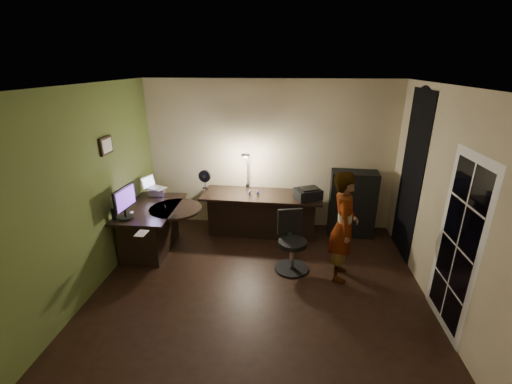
# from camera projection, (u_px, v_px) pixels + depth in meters

# --- Properties ---
(floor) EXTENTS (4.50, 4.00, 0.01)m
(floor) POSITION_uv_depth(u_px,v_px,m) (259.00, 285.00, 4.85)
(floor) COLOR black
(floor) RESTS_ON ground
(ceiling) EXTENTS (4.50, 4.00, 0.01)m
(ceiling) POSITION_uv_depth(u_px,v_px,m) (260.00, 85.00, 3.89)
(ceiling) COLOR silver
(ceiling) RESTS_ON floor
(wall_back) EXTENTS (4.50, 0.01, 2.70)m
(wall_back) POSITION_uv_depth(u_px,v_px,m) (269.00, 156.00, 6.24)
(wall_back) COLOR #BCAD89
(wall_back) RESTS_ON floor
(wall_front) EXTENTS (4.50, 0.01, 2.70)m
(wall_front) POSITION_uv_depth(u_px,v_px,m) (236.00, 295.00, 2.50)
(wall_front) COLOR #BCAD89
(wall_front) RESTS_ON floor
(wall_left) EXTENTS (0.01, 4.00, 2.70)m
(wall_left) POSITION_uv_depth(u_px,v_px,m) (92.00, 190.00, 4.57)
(wall_left) COLOR #BCAD89
(wall_left) RESTS_ON floor
(wall_right) EXTENTS (0.01, 4.00, 2.70)m
(wall_right) POSITION_uv_depth(u_px,v_px,m) (444.00, 202.00, 4.17)
(wall_right) COLOR #BCAD89
(wall_right) RESTS_ON floor
(green_wall_overlay) EXTENTS (0.00, 4.00, 2.70)m
(green_wall_overlay) POSITION_uv_depth(u_px,v_px,m) (93.00, 190.00, 4.57)
(green_wall_overlay) COLOR #4D5E28
(green_wall_overlay) RESTS_ON floor
(arched_doorway) EXTENTS (0.01, 0.90, 2.60)m
(arched_doorway) POSITION_uv_depth(u_px,v_px,m) (411.00, 177.00, 5.26)
(arched_doorway) COLOR black
(arched_doorway) RESTS_ON floor
(french_door) EXTENTS (0.02, 0.92, 2.10)m
(french_door) POSITION_uv_depth(u_px,v_px,m) (457.00, 246.00, 3.76)
(french_door) COLOR white
(french_door) RESTS_ON floor
(framed_picture) EXTENTS (0.04, 0.30, 0.25)m
(framed_picture) POSITION_uv_depth(u_px,v_px,m) (106.00, 146.00, 4.81)
(framed_picture) COLOR black
(framed_picture) RESTS_ON wall_left
(desk_left) EXTENTS (0.85, 1.36, 0.78)m
(desk_left) POSITION_uv_depth(u_px,v_px,m) (153.00, 229.00, 5.62)
(desk_left) COLOR black
(desk_left) RESTS_ON floor
(desk_right) EXTENTS (2.11, 0.80, 0.78)m
(desk_right) POSITION_uv_depth(u_px,v_px,m) (262.00, 215.00, 6.13)
(desk_right) COLOR black
(desk_right) RESTS_ON floor
(cabinet) EXTENTS (0.81, 0.44, 1.19)m
(cabinet) POSITION_uv_depth(u_px,v_px,m) (352.00, 204.00, 6.09)
(cabinet) COLOR black
(cabinet) RESTS_ON floor
(laptop_stand) EXTENTS (0.29, 0.25, 0.11)m
(laptop_stand) POSITION_uv_depth(u_px,v_px,m) (157.00, 192.00, 5.94)
(laptop_stand) COLOR silver
(laptop_stand) RESTS_ON desk_left
(laptop) EXTENTS (0.39, 0.38, 0.21)m
(laptop) POSITION_uv_depth(u_px,v_px,m) (156.00, 183.00, 5.88)
(laptop) COLOR silver
(laptop) RESTS_ON laptop_stand
(monitor) EXTENTS (0.15, 0.54, 0.35)m
(monitor) POSITION_uv_depth(u_px,v_px,m) (124.00, 207.00, 5.01)
(monitor) COLOR black
(monitor) RESTS_ON desk_left
(mouse) EXTENTS (0.07, 0.10, 0.03)m
(mouse) POSITION_uv_depth(u_px,v_px,m) (131.00, 212.00, 5.21)
(mouse) COLOR silver
(mouse) RESTS_ON desk_left
(phone) EXTENTS (0.09, 0.13, 0.01)m
(phone) POSITION_uv_depth(u_px,v_px,m) (173.00, 216.00, 5.10)
(phone) COLOR black
(phone) RESTS_ON desk_left
(pen) EXTENTS (0.08, 0.14, 0.01)m
(pen) POSITION_uv_depth(u_px,v_px,m) (165.00, 207.00, 5.45)
(pen) COLOR black
(pen) RESTS_ON desk_left
(speaker) EXTENTS (0.07, 0.07, 0.17)m
(speaker) POSITION_uv_depth(u_px,v_px,m) (114.00, 214.00, 4.99)
(speaker) COLOR black
(speaker) RESTS_ON desk_left
(notepad) EXTENTS (0.14, 0.20, 0.01)m
(notepad) POSITION_uv_depth(u_px,v_px,m) (142.00, 233.00, 4.60)
(notepad) COLOR silver
(notepad) RESTS_ON desk_left
(desk_fan) EXTENTS (0.24, 0.15, 0.35)m
(desk_fan) POSITION_uv_depth(u_px,v_px,m) (205.00, 179.00, 6.18)
(desk_fan) COLOR black
(desk_fan) RESTS_ON desk_right
(headphones) EXTENTS (0.19, 0.10, 0.08)m
(headphones) POSITION_uv_depth(u_px,v_px,m) (254.00, 192.00, 5.93)
(headphones) COLOR navy
(headphones) RESTS_ON desk_right
(printer) EXTENTS (0.51, 0.46, 0.18)m
(printer) POSITION_uv_depth(u_px,v_px,m) (308.00, 193.00, 5.74)
(printer) COLOR black
(printer) RESTS_ON desk_right
(desk_lamp) EXTENTS (0.26, 0.37, 0.74)m
(desk_lamp) POSITION_uv_depth(u_px,v_px,m) (247.00, 168.00, 6.17)
(desk_lamp) COLOR black
(desk_lamp) RESTS_ON desk_right
(office_chair) EXTENTS (0.61, 0.61, 0.91)m
(office_chair) POSITION_uv_depth(u_px,v_px,m) (293.00, 243.00, 5.04)
(office_chair) COLOR black
(office_chair) RESTS_ON floor
(person) EXTENTS (0.45, 0.62, 1.60)m
(person) POSITION_uv_depth(u_px,v_px,m) (343.00, 227.00, 4.77)
(person) COLOR #D8A88C
(person) RESTS_ON floor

